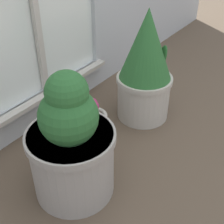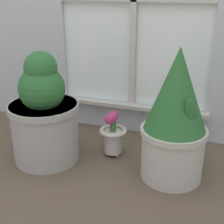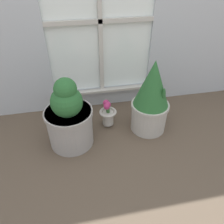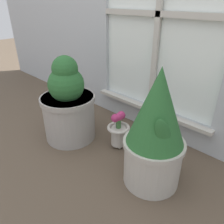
{
  "view_description": "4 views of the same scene",
  "coord_description": "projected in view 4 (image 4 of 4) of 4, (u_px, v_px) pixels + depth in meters",
  "views": [
    {
      "loc": [
        -1.03,
        -0.54,
        1.11
      ],
      "look_at": [
        -0.01,
        0.19,
        0.22
      ],
      "focal_mm": 50.0,
      "sensor_mm": 36.0,
      "label": 1
    },
    {
      "loc": [
        0.5,
        -1.15,
        0.89
      ],
      "look_at": [
        0.02,
        0.22,
        0.3
      ],
      "focal_mm": 50.0,
      "sensor_mm": 36.0,
      "label": 2
    },
    {
      "loc": [
        -0.26,
        -1.19,
        1.31
      ],
      "look_at": [
        0.02,
        0.24,
        0.2
      ],
      "focal_mm": 35.0,
      "sensor_mm": 36.0,
      "label": 3
    },
    {
      "loc": [
        0.82,
        -0.59,
        0.91
      ],
      "look_at": [
        0.01,
        0.24,
        0.3
      ],
      "focal_mm": 35.0,
      "sensor_mm": 36.0,
      "label": 4
    }
  ],
  "objects": [
    {
      "name": "potted_plant_left",
      "position": [
        68.0,
        105.0,
        1.5
      ],
      "size": [
        0.37,
        0.37,
        0.59
      ],
      "color": "#9E9993",
      "rests_on": "ground_plane"
    },
    {
      "name": "potted_plant_right",
      "position": [
        155.0,
        132.0,
        1.08
      ],
      "size": [
        0.32,
        0.32,
        0.65
      ],
      "color": "#B7B2A8",
      "rests_on": "ground_plane"
    },
    {
      "name": "ground_plane",
      "position": [
        83.0,
        169.0,
        1.31
      ],
      "size": [
        10.0,
        10.0,
        0.0
      ],
      "primitive_type": "plane",
      "color": "brown"
    },
    {
      "name": "flower_vase",
      "position": [
        118.0,
        130.0,
        1.45
      ],
      "size": [
        0.15,
        0.15,
        0.25
      ],
      "color": "#BCB7AD",
      "rests_on": "ground_plane"
    }
  ]
}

